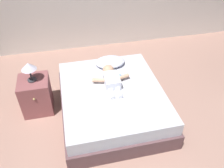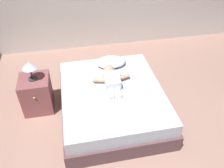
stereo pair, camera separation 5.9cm
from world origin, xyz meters
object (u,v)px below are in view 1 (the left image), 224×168
(pillow, at_px, (110,62))
(toothbrush, at_px, (122,76))
(lamp, at_px, (29,67))
(baby, at_px, (111,78))
(nightstand, at_px, (36,95))
(bed, at_px, (112,101))

(pillow, bearing_deg, toothbrush, -72.13)
(lamp, bearing_deg, baby, -7.57)
(nightstand, bearing_deg, baby, -7.56)
(nightstand, bearing_deg, pillow, 13.86)
(baby, xyz_separation_m, toothbrush, (0.19, 0.10, -0.06))
(baby, bearing_deg, toothbrush, 27.27)
(nightstand, xyz_separation_m, lamp, (0.00, 0.00, 0.50))
(baby, distance_m, lamp, 1.15)
(bed, height_order, baby, baby)
(nightstand, height_order, lamp, lamp)
(toothbrush, distance_m, nightstand, 1.31)
(baby, bearing_deg, bed, -97.13)
(pillow, relative_size, baby, 0.73)
(toothbrush, distance_m, lamp, 1.34)
(lamp, bearing_deg, toothbrush, -2.12)
(bed, bearing_deg, lamp, 163.61)
(pillow, xyz_separation_m, nightstand, (-1.19, -0.29, -0.23))
(baby, height_order, nightstand, baby)
(bed, height_order, lamp, lamp)
(pillow, relative_size, toothbrush, 4.22)
(toothbrush, height_order, lamp, lamp)
(baby, xyz_separation_m, lamp, (-1.11, 0.15, 0.26))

